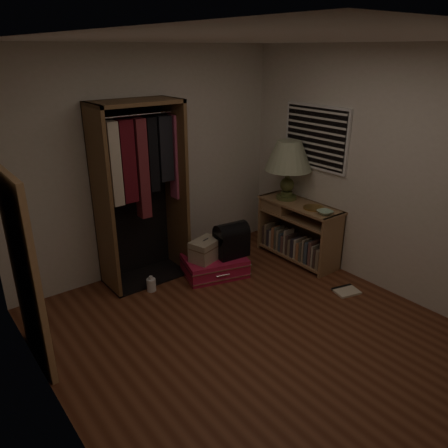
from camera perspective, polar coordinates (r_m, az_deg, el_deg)
The scene contains 13 objects.
ground at distance 4.24m, azimuth 4.82°, elevation -14.91°, with size 4.00×4.00×0.00m, color #592B19.
room_walls at distance 3.63m, azimuth 5.99°, elevation 5.19°, with size 3.52×4.02×2.60m.
console_bookshelf at distance 5.65m, azimuth 9.37°, elevation -0.71°, with size 0.42×1.12×0.75m.
open_wardrobe at distance 4.92m, azimuth -10.74°, elevation 5.91°, with size 1.00×0.50×2.05m.
floor_mirror at distance 3.91m, azimuth -24.54°, elevation -5.86°, with size 0.06×0.80×1.70m.
pink_suitcase at distance 5.27m, azimuth -1.23°, elevation -5.44°, with size 0.85×0.71×0.23m.
train_case at distance 5.12m, azimuth -2.41°, elevation -3.38°, with size 0.42×0.35×0.26m.
black_bag at distance 5.18m, azimuth 0.97°, elevation -1.97°, with size 0.41×0.29×0.42m.
table_lamp at distance 5.51m, azimuth 8.44°, elevation 8.66°, with size 0.67×0.67×0.74m.
brass_tray at distance 5.37m, azimuth 11.62°, elevation 2.10°, with size 0.32×0.32×0.01m.
ceramic_bowl at distance 5.20m, azimuth 13.05°, elevation 1.48°, with size 0.18×0.18×0.04m, color #9FBFA1.
white_jug at distance 5.01m, azimuth -9.48°, elevation -7.80°, with size 0.13×0.13×0.18m.
floor_book at distance 5.15m, azimuth 15.58°, elevation -8.36°, with size 0.31×0.27×0.02m.
Camera 1 is at (-2.34, -2.46, 2.54)m, focal length 35.00 mm.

